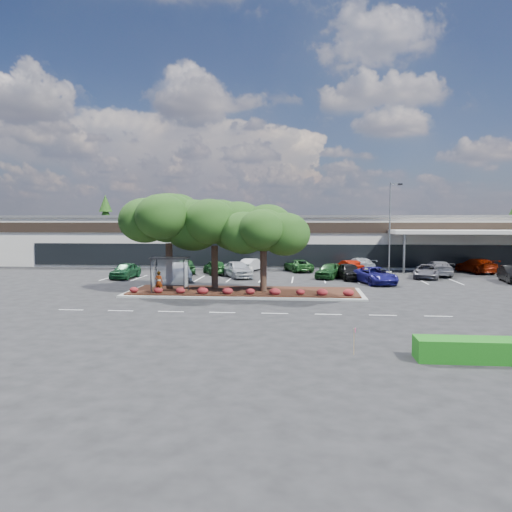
# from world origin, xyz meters

# --- Properties ---
(ground) EXTENTS (160.00, 160.00, 0.00)m
(ground) POSITION_xyz_m (0.00, 0.00, 0.00)
(ground) COLOR black
(ground) RESTS_ON ground
(retail_store) EXTENTS (80.40, 25.20, 6.25)m
(retail_store) POSITION_xyz_m (0.06, 33.91, 3.15)
(retail_store) COLOR beige
(retail_store) RESTS_ON ground
(landscape_island) EXTENTS (18.00, 6.00, 0.26)m
(landscape_island) POSITION_xyz_m (-2.00, 4.00, 0.12)
(landscape_island) COLOR gray
(landscape_island) RESTS_ON ground
(lane_markings) EXTENTS (33.12, 20.06, 0.01)m
(lane_markings) POSITION_xyz_m (-0.14, 10.42, 0.01)
(lane_markings) COLOR silver
(lane_markings) RESTS_ON ground
(shrub_row) EXTENTS (17.00, 0.80, 0.50)m
(shrub_row) POSITION_xyz_m (-2.00, 1.90, 0.51)
(shrub_row) COLOR maroon
(shrub_row) RESTS_ON landscape_island
(bus_shelter) EXTENTS (2.75, 1.55, 2.59)m
(bus_shelter) POSITION_xyz_m (-7.50, 2.95, 2.31)
(bus_shelter) COLOR black
(bus_shelter) RESTS_ON landscape_island
(island_tree_west) EXTENTS (7.20, 7.20, 7.89)m
(island_tree_west) POSITION_xyz_m (-8.00, 4.50, 4.21)
(island_tree_west) COLOR #14340D
(island_tree_west) RESTS_ON landscape_island
(island_tree_mid) EXTENTS (6.60, 6.60, 7.32)m
(island_tree_mid) POSITION_xyz_m (-4.50, 5.20, 3.92)
(island_tree_mid) COLOR #14340D
(island_tree_mid) RESTS_ON landscape_island
(island_tree_east) EXTENTS (5.80, 5.80, 6.50)m
(island_tree_east) POSITION_xyz_m (-0.50, 3.70, 3.51)
(island_tree_east) COLOR #14340D
(island_tree_east) RESTS_ON landscape_island
(hedge_south_east) EXTENTS (6.00, 1.30, 0.90)m
(hedge_south_east) POSITION_xyz_m (10.00, -13.50, 0.45)
(hedge_south_east) COLOR #13510F
(hedge_south_east) RESTS_ON ground
(conifer_north_west) EXTENTS (4.40, 4.40, 10.00)m
(conifer_north_west) POSITION_xyz_m (-30.00, 46.00, 5.00)
(conifer_north_west) COLOR #14340D
(conifer_north_west) RESTS_ON ground
(person_waiting) EXTENTS (0.63, 0.45, 1.63)m
(person_waiting) POSITION_xyz_m (-8.09, 1.95, 1.08)
(person_waiting) COLOR #594C47
(person_waiting) RESTS_ON landscape_island
(light_pole) EXTENTS (1.41, 0.77, 9.48)m
(light_pole) POSITION_xyz_m (11.34, 17.98, 4.19)
(light_pole) COLOR gray
(light_pole) RESTS_ON ground
(survey_stake) EXTENTS (0.07, 0.14, 1.13)m
(survey_stake) POSITION_xyz_m (4.63, -13.00, 0.72)
(survey_stake) COLOR #9B7D51
(survey_stake) RESTS_ON ground
(car_0) EXTENTS (2.04, 4.59, 1.53)m
(car_0) POSITION_xyz_m (-14.71, 13.07, 0.77)
(car_0) COLOR #154524
(car_0) RESTS_ON ground
(car_1) EXTENTS (3.54, 5.29, 1.65)m
(car_1) POSITION_xyz_m (-9.16, 11.90, 0.82)
(car_1) COLOR #B3B8C0
(car_1) RESTS_ON ground
(car_3) EXTENTS (3.83, 5.29, 1.68)m
(car_3) POSITION_xyz_m (-3.92, 14.71, 0.84)
(car_3) COLOR #9EA3A9
(car_3) RESTS_ON ground
(car_4) EXTENTS (3.36, 4.78, 1.51)m
(car_4) POSITION_xyz_m (5.07, 14.99, 0.76)
(car_4) COLOR #19461C
(car_4) RESTS_ON ground
(car_5) EXTENTS (3.91, 5.84, 1.49)m
(car_5) POSITION_xyz_m (8.88, 11.06, 0.74)
(car_5) COLOR navy
(car_5) RESTS_ON ground
(car_6) EXTENTS (2.60, 4.86, 1.57)m
(car_6) POSITION_xyz_m (6.88, 14.11, 0.79)
(car_6) COLOR black
(car_6) RESTS_ON ground
(car_7) EXTENTS (3.60, 5.37, 1.37)m
(car_7) POSITION_xyz_m (14.49, 15.92, 0.68)
(car_7) COLOR #57555D
(car_7) RESTS_ON ground
(car_9) EXTENTS (3.38, 5.11, 1.62)m
(car_9) POSITION_xyz_m (-10.01, 18.06, 0.81)
(car_9) COLOR #1B441F
(car_9) RESTS_ON ground
(car_10) EXTENTS (3.47, 4.77, 1.51)m
(car_10) POSITION_xyz_m (-6.71, 17.62, 0.75)
(car_10) COLOR #16461B
(car_10) RESTS_ON ground
(car_12) EXTENTS (2.81, 4.39, 1.37)m
(car_12) POSITION_xyz_m (-3.24, 21.78, 0.68)
(car_12) COLOR silver
(car_12) RESTS_ON ground
(car_13) EXTENTS (3.68, 5.26, 1.33)m
(car_13) POSITION_xyz_m (1.94, 21.24, 0.67)
(car_13) COLOR #1D4D1D
(car_13) RESTS_ON ground
(car_14) EXTENTS (2.98, 4.55, 1.42)m
(car_14) POSITION_xyz_m (7.31, 19.76, 0.71)
(car_14) COLOR maroon
(car_14) RESTS_ON ground
(car_15) EXTENTS (3.61, 5.92, 1.60)m
(car_15) POSITION_xyz_m (8.51, 20.98, 0.80)
(car_15) COLOR #A2A9AE
(car_15) RESTS_ON ground
(car_16) EXTENTS (2.37, 5.38, 1.54)m
(car_16) POSITION_xyz_m (16.08, 18.27, 0.77)
(car_16) COLOR slate
(car_16) RESTS_ON ground
(car_17) EXTENTS (3.59, 5.88, 1.59)m
(car_17) POSITION_xyz_m (20.99, 21.53, 0.80)
(car_17) COLOR #651202
(car_17) RESTS_ON ground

